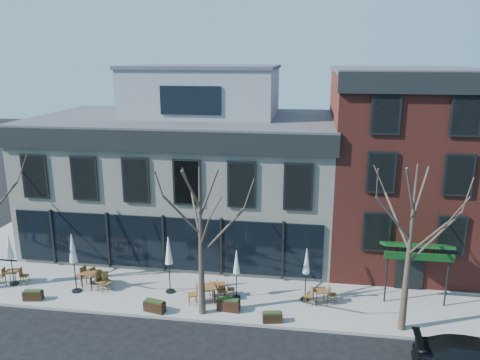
# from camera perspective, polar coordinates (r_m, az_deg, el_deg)

# --- Properties ---
(ground) EXTENTS (120.00, 120.00, 0.00)m
(ground) POSITION_cam_1_polar(r_m,az_deg,el_deg) (26.97, -9.05, -11.28)
(ground) COLOR black
(ground) RESTS_ON ground
(sidewalk_front) EXTENTS (33.50, 4.70, 0.15)m
(sidewalk_front) POSITION_cam_1_polar(r_m,az_deg,el_deg) (24.34, -3.06, -13.96)
(sidewalk_front) COLOR gray
(sidewalk_front) RESTS_ON ground
(sidewalk_side) EXTENTS (4.50, 12.00, 0.15)m
(sidewalk_side) POSITION_cam_1_polar(r_m,az_deg,el_deg) (36.55, -23.31, -5.10)
(sidewalk_side) COLOR gray
(sidewalk_side) RESTS_ON ground
(corner_building) EXTENTS (18.39, 10.39, 11.10)m
(corner_building) POSITION_cam_1_polar(r_m,az_deg,el_deg) (29.93, -6.42, 1.11)
(corner_building) COLOR beige
(corner_building) RESTS_ON ground
(red_brick_building) EXTENTS (8.20, 11.78, 11.18)m
(red_brick_building) POSITION_cam_1_polar(r_m,az_deg,el_deg) (29.17, 18.87, 1.86)
(red_brick_building) COLOR maroon
(red_brick_building) RESTS_ON ground
(tree_mid) EXTENTS (3.50, 3.55, 7.04)m
(tree_mid) POSITION_cam_1_polar(r_m,az_deg,el_deg) (21.24, -4.78, -7.35)
(tree_mid) COLOR #382B21
(tree_mid) RESTS_ON sidewalk_front
(tree_right) EXTENTS (3.72, 3.77, 7.48)m
(tree_right) POSITION_cam_1_polar(r_m,az_deg,el_deg) (21.10, 19.99, -7.73)
(tree_right) COLOR #382B21
(tree_right) RESTS_ON sidewalk_front
(parked_sedan) EXTENTS (4.79, 2.16, 1.36)m
(parked_sedan) POSITION_cam_1_polar(r_m,az_deg,el_deg) (21.04, 27.01, -18.87)
(parked_sedan) COLOR black
(parked_sedan) RESTS_ON ground
(cafe_set_0) EXTENTS (1.69, 0.77, 0.87)m
(cafe_set_0) POSITION_cam_1_polar(r_m,az_deg,el_deg) (27.90, -25.99, -10.42)
(cafe_set_0) COLOR brown
(cafe_set_0) RESTS_ON sidewalk_front
(cafe_set_1) EXTENTS (2.02, 1.13, 1.04)m
(cafe_set_1) POSITION_cam_1_polar(r_m,az_deg,el_deg) (25.91, -17.70, -11.30)
(cafe_set_1) COLOR brown
(cafe_set_1) RESTS_ON sidewalk_front
(cafe_set_2) EXTENTS (1.81, 1.14, 0.94)m
(cafe_set_2) POSITION_cam_1_polar(r_m,az_deg,el_deg) (25.89, -16.82, -11.37)
(cafe_set_2) COLOR brown
(cafe_set_2) RESTS_ON sidewalk_front
(cafe_set_3) EXTENTS (1.99, 1.20, 1.03)m
(cafe_set_3) POSITION_cam_1_polar(r_m,az_deg,el_deg) (23.46, -4.01, -13.48)
(cafe_set_3) COLOR brown
(cafe_set_3) RESTS_ON sidewalk_front
(cafe_set_4) EXTENTS (1.65, 0.76, 0.85)m
(cafe_set_4) POSITION_cam_1_polar(r_m,az_deg,el_deg) (23.90, -2.59, -13.15)
(cafe_set_4) COLOR brown
(cafe_set_4) RESTS_ON sidewalk_front
(cafe_set_5) EXTENTS (1.70, 0.83, 0.87)m
(cafe_set_5) POSITION_cam_1_polar(r_m,az_deg,el_deg) (23.65, 9.78, -13.66)
(cafe_set_5) COLOR brown
(cafe_set_5) RESTS_ON sidewalk_front
(umbrella_0) EXTENTS (0.44, 0.44, 2.78)m
(umbrella_0) POSITION_cam_1_polar(r_m,az_deg,el_deg) (27.21, -26.27, -7.62)
(umbrella_0) COLOR black
(umbrella_0) RESTS_ON sidewalk_front
(umbrella_1) EXTENTS (0.50, 0.50, 3.11)m
(umbrella_1) POSITION_cam_1_polar(r_m,az_deg,el_deg) (25.07, -19.71, -8.21)
(umbrella_1) COLOR black
(umbrella_1) RESTS_ON sidewalk_front
(umbrella_2) EXTENTS (0.48, 0.48, 3.00)m
(umbrella_2) POSITION_cam_1_polar(r_m,az_deg,el_deg) (23.88, -8.69, -8.85)
(umbrella_2) COLOR black
(umbrella_2) RESTS_ON sidewalk_front
(umbrella_3) EXTENTS (0.40, 0.40, 2.52)m
(umbrella_3) POSITION_cam_1_polar(r_m,az_deg,el_deg) (23.23, -0.43, -10.28)
(umbrella_3) COLOR black
(umbrella_3) RESTS_ON sidewalk_front
(umbrella_4) EXTENTS (0.44, 0.44, 2.74)m
(umbrella_4) POSITION_cam_1_polar(r_m,az_deg,el_deg) (23.18, 8.09, -10.08)
(umbrella_4) COLOR black
(umbrella_4) RESTS_ON sidewalk_front
(planter_0) EXTENTS (0.98, 0.51, 0.52)m
(planter_0) POSITION_cam_1_polar(r_m,az_deg,el_deg) (25.82, -23.91, -12.71)
(planter_0) COLOR black
(planter_0) RESTS_ON sidewalk_front
(planter_1) EXTENTS (1.09, 0.63, 0.57)m
(planter_1) POSITION_cam_1_polar(r_m,az_deg,el_deg) (23.12, -10.37, -14.87)
(planter_1) COLOR black
(planter_1) RESTS_ON sidewalk_front
(planter_2) EXTENTS (1.11, 0.53, 0.60)m
(planter_2) POSITION_cam_1_polar(r_m,az_deg,el_deg) (22.85, -1.41, -14.94)
(planter_2) COLOR black
(planter_2) RESTS_ON sidewalk_front
(planter_3) EXTENTS (0.94, 0.52, 0.50)m
(planter_3) POSITION_cam_1_polar(r_m,az_deg,el_deg) (22.05, 3.97, -16.33)
(planter_3) COLOR #312210
(planter_3) RESTS_ON sidewalk_front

